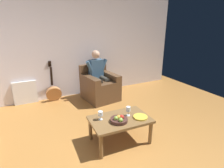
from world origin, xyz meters
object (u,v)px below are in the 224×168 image
(armchair, at_px, (100,87))
(wine_glass_near, at_px, (100,114))
(coffee_table, at_px, (120,122))
(wine_glass_far, at_px, (128,110))
(decorative_dish, at_px, (140,117))
(guitar, at_px, (54,92))
(fruit_bowl, at_px, (119,120))
(person_seated, at_px, (98,73))

(armchair, bearing_deg, wine_glass_near, 60.20)
(coffee_table, height_order, wine_glass_far, wine_glass_far)
(decorative_dish, bearing_deg, wine_glass_near, -21.39)
(wine_glass_near, bearing_deg, wine_glass_far, 169.06)
(guitar, bearing_deg, decorative_dish, 112.67)
(guitar, distance_m, fruit_bowl, 2.39)
(guitar, height_order, wine_glass_near, guitar)
(armchair, height_order, decorative_dish, armchair)
(armchair, bearing_deg, guitar, -27.40)
(armchair, bearing_deg, person_seated, -90.00)
(armchair, xyz_separation_m, fruit_bowl, (0.48, 1.91, 0.14))
(person_seated, bearing_deg, fruit_bowl, 68.98)
(person_seated, bearing_deg, coffee_table, 70.28)
(armchair, distance_m, wine_glass_near, 1.86)
(coffee_table, bearing_deg, person_seated, -102.30)
(armchair, relative_size, coffee_table, 0.95)
(coffee_table, xyz_separation_m, wine_glass_near, (0.29, -0.11, 0.16))
(person_seated, xyz_separation_m, guitar, (1.08, -0.35, -0.44))
(coffee_table, bearing_deg, fruit_bowl, 51.49)
(person_seated, distance_m, decorative_dish, 2.01)
(person_seated, height_order, fruit_bowl, person_seated)
(armchair, distance_m, guitar, 1.16)
(guitar, xyz_separation_m, decorative_dish, (-0.98, 2.34, 0.22))
(guitar, height_order, fruit_bowl, guitar)
(coffee_table, relative_size, fruit_bowl, 3.61)
(armchair, height_order, guitar, guitar)
(armchair, height_order, person_seated, person_seated)
(person_seated, xyz_separation_m, wine_glass_far, (0.24, 1.85, -0.12))
(wine_glass_far, bearing_deg, guitar, -69.16)
(armchair, relative_size, decorative_dish, 3.99)
(person_seated, distance_m, fruit_bowl, 2.01)
(guitar, bearing_deg, wine_glass_far, 110.84)
(person_seated, height_order, wine_glass_far, person_seated)
(guitar, xyz_separation_m, fruit_bowl, (-0.61, 2.30, 0.25))
(guitar, bearing_deg, armchair, 160.03)
(coffee_table, xyz_separation_m, decorative_dish, (-0.31, 0.12, 0.07))
(wine_glass_near, bearing_deg, person_seated, -111.72)
(person_seated, relative_size, guitar, 1.24)
(armchair, relative_size, wine_glass_far, 5.77)
(armchair, bearing_deg, wine_glass_far, 74.71)
(person_seated, distance_m, guitar, 1.22)
(guitar, bearing_deg, fruit_bowl, 104.81)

